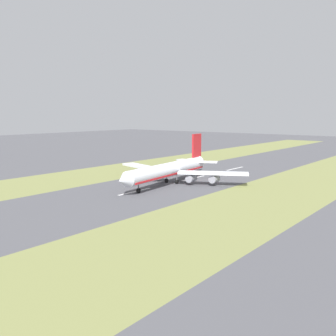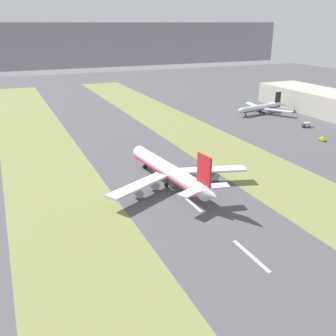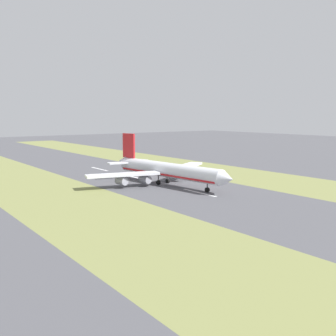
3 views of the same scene
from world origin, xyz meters
name	(u,v)px [view 1 (image 1 of 3)]	position (x,y,z in m)	size (l,w,h in m)	color
ground_plane	(170,184)	(0.00, 0.00, 0.00)	(800.00, 800.00, 0.00)	#4C4C51
grass_median_west	(269,197)	(-45.00, 0.00, 0.00)	(40.00, 600.00, 0.01)	olive
grass_median_east	(99,174)	(45.00, 0.00, 0.00)	(40.00, 600.00, 0.01)	olive
centreline_dash_near	(235,169)	(0.00, -57.94, 0.01)	(1.20, 18.00, 0.01)	silver
centreline_dash_mid	(194,178)	(0.00, -17.94, 0.01)	(1.20, 18.00, 0.01)	silver
centreline_dash_far	(135,192)	(0.00, 22.06, 0.01)	(1.20, 18.00, 0.01)	silver
airplane_main_jet	(170,170)	(-0.32, 0.17, 6.02)	(63.73, 67.19, 20.20)	silver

